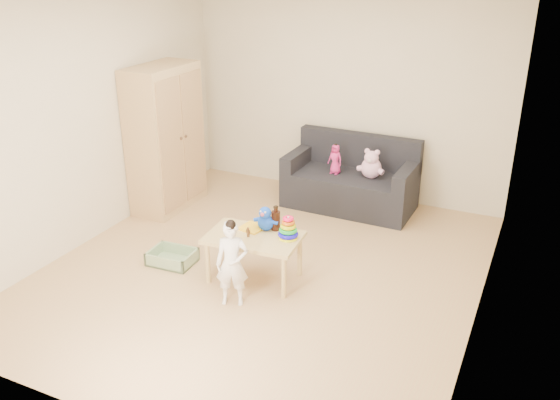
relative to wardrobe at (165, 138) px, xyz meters
The scene contains 13 objects.
room 2.03m from the wardrobe, 27.62° to the right, with size 4.50×4.50×4.50m.
wardrobe is the anchor object (origin of this frame).
sofa 2.28m from the wardrobe, 23.91° to the left, with size 1.52×0.76×0.43m, color black.
play_table 2.17m from the wardrobe, 32.68° to the right, with size 0.86×0.55×0.46m, color tan.
storage_bin 1.67m from the wardrobe, 54.32° to the right, with size 0.44×0.33×0.13m, color #89A678, non-canonical shape.
toddler 2.41m from the wardrobe, 41.62° to the right, with size 0.28×0.19×0.77m, color white.
pink_bear 2.43m from the wardrobe, 21.07° to the left, with size 0.26×0.22×0.29m, color #FFBBE4, non-canonical shape.
doll 2.02m from the wardrobe, 24.18° to the left, with size 0.18×0.12×0.35m, color #E32A82.
ring_stacker 2.32m from the wardrobe, 26.64° to the right, with size 0.19×0.19×0.22m.
brown_bottle 2.11m from the wardrobe, 26.10° to the right, with size 0.08×0.08×0.24m.
blue_plush 2.05m from the wardrobe, 28.17° to the right, with size 0.20×0.16×0.24m, color #1C58FF, non-canonical shape.
wooden_figure 2.10m from the wardrobe, 34.19° to the right, with size 0.04×0.03×0.10m, color brown, non-canonical shape.
yellow_book 1.98m from the wardrobe, 30.74° to the right, with size 0.21×0.21×0.02m, color yellow.
Camera 1 is at (2.31, -4.55, 2.90)m, focal length 38.00 mm.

